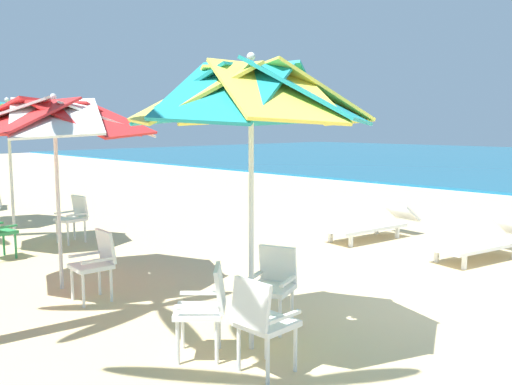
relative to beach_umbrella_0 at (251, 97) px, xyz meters
The scene contains 11 objects.
ground_plane 3.83m from the beach_umbrella_0, 74.83° to the left, with size 80.00×80.00×0.00m, color #D3B784.
beach_umbrella_0 is the anchor object (origin of this frame).
plastic_chair_0 1.97m from the beach_umbrella_0, 111.84° to the right, with size 0.63×0.63×0.87m.
plastic_chair_1 1.99m from the beach_umbrella_0, 34.52° to the right, with size 0.45×0.47×0.87m.
plastic_chair_2 2.01m from the beach_umbrella_0, 113.93° to the left, with size 0.57×0.59×0.87m.
beach_umbrella_1 3.20m from the beach_umbrella_0, behind, with size 2.65×2.65×2.56m.
plastic_chair_3 3.09m from the beach_umbrella_0, behind, with size 0.48×0.50×0.87m.
beach_umbrella_2 5.98m from the beach_umbrella_0, behind, with size 2.09×2.09×2.63m.
plastic_chair_4 6.15m from the beach_umbrella_0, behind, with size 0.49×0.51×0.87m.
sun_lounger_1 5.60m from the beach_umbrella_0, 89.06° to the left, with size 1.06×2.23×0.62m.
sun_lounger_2 5.99m from the beach_umbrella_0, 111.70° to the left, with size 0.92×2.21×0.62m.
Camera 1 is at (2.84, -6.34, 2.16)m, focal length 37.83 mm.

